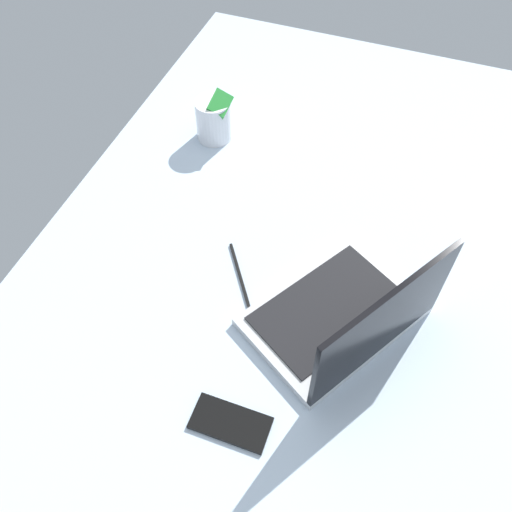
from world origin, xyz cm
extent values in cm
cube|color=silver|center=(0.00, 0.00, 9.00)|extent=(180.00, 140.00, 18.00)
cube|color=#B7BABC|center=(10.08, -2.29, 19.00)|extent=(40.13, 36.67, 2.00)
cube|color=black|center=(9.31, -3.58, 20.20)|extent=(33.61, 29.47, 0.40)
cube|color=black|center=(15.73, 7.15, 30.50)|extent=(28.84, 17.79, 21.00)
cylinder|color=silver|center=(-32.49, -45.90, 23.50)|extent=(9.00, 9.00, 11.00)
cube|color=#268C33|center=(-32.85, -45.92, 21.94)|extent=(5.97, 5.06, 5.19)
cube|color=red|center=(-32.57, -45.26, 25.42)|extent=(6.47, 6.21, 6.09)
cube|color=#268C33|center=(-32.31, -43.88, 28.91)|extent=(6.90, 5.97, 6.54)
cube|color=black|center=(37.20, -13.27, 18.40)|extent=(6.92, 14.06, 0.80)
cube|color=black|center=(6.77, -23.51, 18.30)|extent=(14.31, 10.18, 0.60)
camera|label=1|loc=(68.11, 2.99, 112.72)|focal=38.24mm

